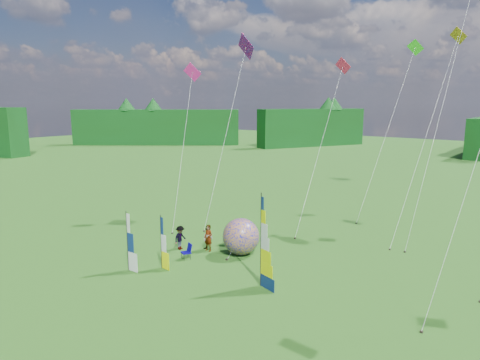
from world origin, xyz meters
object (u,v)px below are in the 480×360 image
Objects in this scene: side_banner_far at (127,242)px; spectator_b at (208,239)px; side_banner_left at (161,243)px; spectator_d at (233,233)px; kite_whale at (447,80)px; bol_inflatable at (241,236)px; spectator_a at (208,238)px; spectator_c at (180,238)px; camp_chair at (186,251)px; feather_banner_main at (261,242)px.

side_banner_far reaches higher than spectator_b.
side_banner_left reaches higher than spectator_d.
kite_whale is at bearing 45.10° from spectator_b.
bol_inflatable reaches higher than spectator_a.
spectator_c reaches higher than camp_chair.
side_banner_far is 3.40× the size of camp_chair.
kite_whale reaches higher than bol_inflatable.
side_banner_far reaches higher than bol_inflatable.
feather_banner_main is 5.26m from bol_inflatable.
feather_banner_main is at bearing 21.18° from side_banner_far.
spectator_c is 2.03m from camp_chair.
kite_whale is (12.55, 15.20, 10.78)m from spectator_c.
kite_whale is at bearing -46.47° from spectator_c.
spectator_c is 3.78m from spectator_d.
side_banner_far is at bearing 99.47° from spectator_d.
spectator_d is 4.27m from camp_chair.
side_banner_far reaches higher than spectator_d.
camp_chair is (-2.16, -2.97, -0.70)m from bol_inflatable.
spectator_c is 22.47m from kite_whale.
camp_chair is (1.41, 3.43, -1.25)m from side_banner_far.
kite_whale is (4.74, 16.54, 9.08)m from feather_banner_main.
spectator_b is at bearing 98.83° from spectator_d.
feather_banner_main is 7.47m from spectator_d.
side_banner_left is 2.24m from camp_chair.
spectator_d is (2.09, 3.15, -0.01)m from spectator_c.
spectator_c is (-1.60, 3.05, -0.78)m from side_banner_left.
kite_whale is at bearing 56.86° from bol_inflatable.
feather_banner_main is 19.46m from kite_whale.
bol_inflatable reaches higher than spectator_d.
spectator_a is at bearing -67.58° from spectator_c.
kite_whale is at bearing -108.20° from spectator_d.
bol_inflatable reaches higher than spectator_c.
kite_whale is at bearing 79.18° from camp_chair.
side_banner_left reaches higher than camp_chair.
side_banner_left is 3.53m from spectator_c.
kite_whale is at bearing 56.38° from side_banner_far.
feather_banner_main is 2.76× the size of spectator_a.
spectator_b is at bearing 115.56° from camp_chair.
kite_whale is (10.82, 14.23, 10.69)m from spectator_a.
spectator_d is 19.27m from kite_whale.
side_banner_far is at bearing -104.97° from spectator_a.
spectator_b is at bearing 93.42° from side_banner_left.
feather_banner_main reaches higher than spectator_d.
side_banner_left is 0.14× the size of kite_whale.
bol_inflatable is at bearing -134.93° from kite_whale.
side_banner_far is 5.86m from spectator_b.
side_banner_left is at bearing -132.74° from kite_whale.
kite_whale is at bearing 52.55° from spectator_a.
kite_whale is (12.27, 19.72, 9.84)m from side_banner_far.
spectator_b is 0.95× the size of spectator_c.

